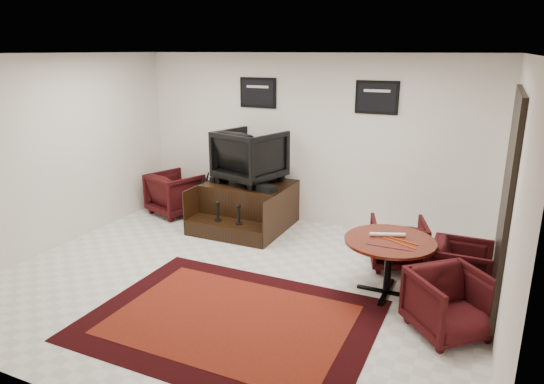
{
  "coord_description": "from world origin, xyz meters",
  "views": [
    {
      "loc": [
        2.75,
        -4.92,
        2.84
      ],
      "look_at": [
        0.08,
        0.9,
        0.96
      ],
      "focal_mm": 32.0,
      "sensor_mm": 36.0,
      "label": 1
    }
  ],
  "objects_px": {
    "shine_chair": "(250,153)",
    "meeting_table": "(389,246)",
    "shine_podium": "(247,206)",
    "table_chair_corner": "(451,301)",
    "table_chair_back": "(398,241)",
    "armchair_side": "(175,191)",
    "table_chair_window": "(461,266)"
  },
  "relations": [
    {
      "from": "shine_chair",
      "to": "armchair_side",
      "type": "bearing_deg",
      "value": 20.24
    },
    {
      "from": "shine_podium",
      "to": "shine_chair",
      "type": "relative_size",
      "value": 1.48
    },
    {
      "from": "armchair_side",
      "to": "table_chair_corner",
      "type": "height_order",
      "value": "armchair_side"
    },
    {
      "from": "meeting_table",
      "to": "table_chair_back",
      "type": "distance_m",
      "value": 0.88
    },
    {
      "from": "meeting_table",
      "to": "shine_podium",
      "type": "bearing_deg",
      "value": 151.95
    },
    {
      "from": "armchair_side",
      "to": "table_chair_corner",
      "type": "xyz_separation_m",
      "value": [
        4.85,
        -2.03,
        -0.04
      ]
    },
    {
      "from": "meeting_table",
      "to": "table_chair_window",
      "type": "distance_m",
      "value": 0.92
    },
    {
      "from": "shine_podium",
      "to": "table_chair_back",
      "type": "distance_m",
      "value": 2.65
    },
    {
      "from": "table_chair_window",
      "to": "meeting_table",
      "type": "bearing_deg",
      "value": 115.78
    },
    {
      "from": "armchair_side",
      "to": "table_chair_back",
      "type": "height_order",
      "value": "armchair_side"
    },
    {
      "from": "table_chair_back",
      "to": "meeting_table",
      "type": "bearing_deg",
      "value": 74.98
    },
    {
      "from": "table_chair_window",
      "to": "shine_chair",
      "type": "bearing_deg",
      "value": 71.32
    },
    {
      "from": "armchair_side",
      "to": "meeting_table",
      "type": "relative_size",
      "value": 0.77
    },
    {
      "from": "shine_chair",
      "to": "meeting_table",
      "type": "xyz_separation_m",
      "value": [
        2.63,
        -1.55,
        -0.6
      ]
    },
    {
      "from": "shine_podium",
      "to": "shine_chair",
      "type": "distance_m",
      "value": 0.89
    },
    {
      "from": "shine_podium",
      "to": "table_chair_back",
      "type": "xyz_separation_m",
      "value": [
        2.59,
        -0.55,
        0.03
      ]
    },
    {
      "from": "armchair_side",
      "to": "table_chair_window",
      "type": "relative_size",
      "value": 1.18
    },
    {
      "from": "shine_chair",
      "to": "table_chair_back",
      "type": "xyz_separation_m",
      "value": [
        2.59,
        -0.7,
        -0.84
      ]
    },
    {
      "from": "table_chair_window",
      "to": "shine_podium",
      "type": "bearing_deg",
      "value": 73.52
    },
    {
      "from": "armchair_side",
      "to": "meeting_table",
      "type": "bearing_deg",
      "value": -179.39
    },
    {
      "from": "shine_chair",
      "to": "table_chair_window",
      "type": "distance_m",
      "value": 3.72
    },
    {
      "from": "shine_podium",
      "to": "armchair_side",
      "type": "bearing_deg",
      "value": 178.93
    },
    {
      "from": "table_chair_back",
      "to": "shine_podium",
      "type": "bearing_deg",
      "value": -29.82
    },
    {
      "from": "meeting_table",
      "to": "table_chair_corner",
      "type": "bearing_deg",
      "value": -38.49
    },
    {
      "from": "table_chair_corner",
      "to": "meeting_table",
      "type": "bearing_deg",
      "value": 99.5
    },
    {
      "from": "meeting_table",
      "to": "shine_chair",
      "type": "bearing_deg",
      "value": 149.55
    },
    {
      "from": "shine_podium",
      "to": "table_chair_corner",
      "type": "height_order",
      "value": "table_chair_corner"
    },
    {
      "from": "shine_chair",
      "to": "table_chair_back",
      "type": "height_order",
      "value": "shine_chair"
    },
    {
      "from": "shine_podium",
      "to": "meeting_table",
      "type": "height_order",
      "value": "shine_podium"
    },
    {
      "from": "shine_podium",
      "to": "table_chair_corner",
      "type": "distance_m",
      "value": 3.94
    },
    {
      "from": "shine_podium",
      "to": "table_chair_corner",
      "type": "xyz_separation_m",
      "value": [
        3.39,
        -2.01,
        0.04
      ]
    },
    {
      "from": "shine_chair",
      "to": "table_chair_corner",
      "type": "bearing_deg",
      "value": 163.23
    }
  ]
}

